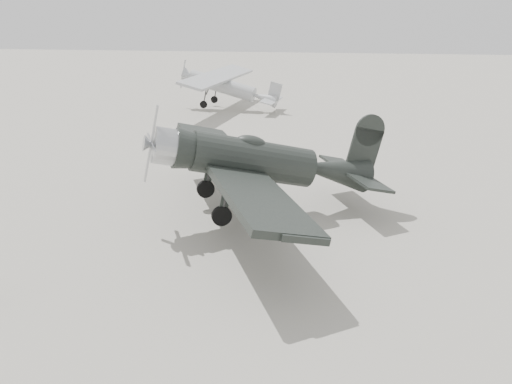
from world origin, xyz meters
TOP-DOWN VIEW (x-y plane):
  - ground at (0.00, 0.00)m, footprint 160.00×160.00m
  - lowwing_monoplane at (1.81, 2.68)m, footprint 10.24×13.16m
  - highwing_monoplane at (-3.95, 24.67)m, footprint 8.65×12.13m

SIDE VIEW (x-z plane):
  - ground at x=0.00m, z-range 0.00..0.00m
  - highwing_monoplane at x=-3.95m, z-range 0.43..3.85m
  - lowwing_monoplane at x=1.81m, z-range 0.13..4.49m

